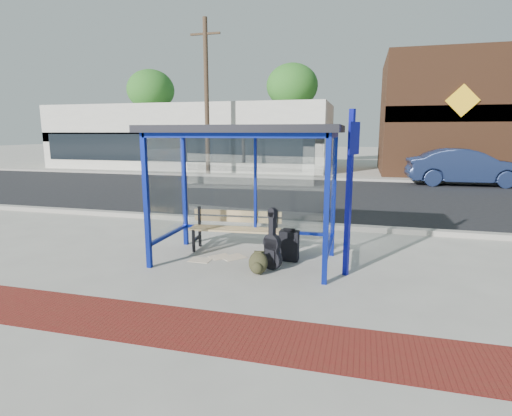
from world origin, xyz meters
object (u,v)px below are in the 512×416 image
(backpack, at_px, (258,264))
(parked_car, at_px, (466,167))
(guitar_bag, at_px, (272,248))
(suitcase, at_px, (289,246))
(bench, at_px, (236,227))

(backpack, xyz_separation_m, parked_car, (5.99, 13.22, 0.62))
(guitar_bag, distance_m, suitcase, 0.57)
(guitar_bag, height_order, suitcase, guitar_bag)
(suitcase, height_order, backpack, suitcase)
(backpack, bearing_deg, parked_car, 61.04)
(guitar_bag, height_order, backpack, guitar_bag)
(parked_car, bearing_deg, backpack, 153.06)
(backpack, bearing_deg, bench, 117.80)
(parked_car, bearing_deg, suitcase, 153.03)
(bench, height_order, guitar_bag, guitar_bag)
(guitar_bag, xyz_separation_m, parked_car, (5.82, 12.92, 0.43))
(backpack, bearing_deg, suitcase, 61.55)
(guitar_bag, relative_size, parked_car, 0.21)
(suitcase, bearing_deg, backpack, -113.63)
(bench, bearing_deg, parked_car, 56.35)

